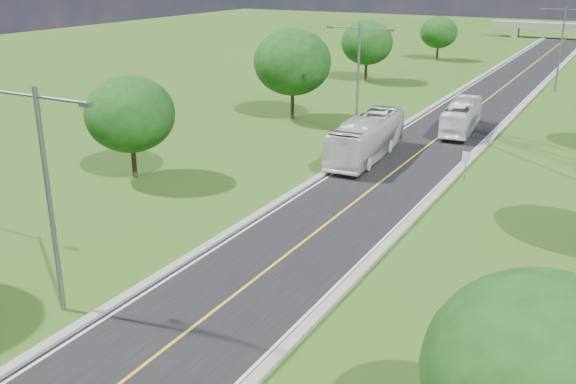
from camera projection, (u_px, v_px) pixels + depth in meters
name	position (u px, v px, depth m)	size (l,w,h in m)	color
ground	(468.00, 115.00, 65.50)	(260.00, 260.00, 0.00)	#2F5217
road	(481.00, 104.00, 70.44)	(8.00, 150.00, 0.06)	black
curb_left	(443.00, 100.00, 72.34)	(0.50, 150.00, 0.22)	gray
curb_right	(522.00, 107.00, 68.48)	(0.50, 150.00, 0.22)	gray
speed_limit_sign	(466.00, 162.00, 44.43)	(0.55, 0.09, 2.40)	slate
overpass	(567.00, 27.00, 130.71)	(30.00, 3.00, 3.20)	gray
streetlight_near_left	(47.00, 184.00, 26.62)	(5.90, 0.25, 10.00)	slate
streetlight_mid_left	(358.00, 73.00, 53.85)	(5.90, 0.25, 10.00)	slate
streetlight_far_right	(562.00, 42.00, 75.63)	(5.90, 0.25, 10.00)	slate
tree_lb	(130.00, 114.00, 44.80)	(6.30, 6.30, 7.33)	black
tree_lc	(292.00, 62.00, 62.19)	(7.56, 7.56, 8.79)	black
tree_ld	(367.00, 43.00, 83.12)	(6.72, 6.72, 7.82)	black
tree_le	(439.00, 32.00, 101.99)	(5.88, 5.88, 6.84)	black
tree_ra	(545.00, 376.00, 16.31)	(6.30, 6.30, 7.33)	black
bus_outbound	(461.00, 117.00, 58.45)	(2.31, 9.89, 2.76)	white
bus_inbound	(367.00, 138.00, 50.25)	(2.75, 11.75, 3.27)	silver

